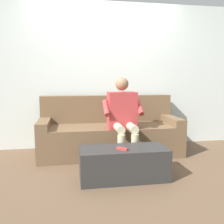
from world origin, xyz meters
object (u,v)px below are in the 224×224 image
at_px(couch, 110,133).
at_px(remote_red, 122,149).
at_px(person_solo_seated, 123,114).
at_px(coffee_table, 123,163).

xyz_separation_m(couch, remote_red, (0.03, 1.11, 0.07)).
height_order(couch, remote_red, couch).
relative_size(couch, remote_red, 15.76).
bearing_deg(person_solo_seated, coffee_table, 78.85).
xyz_separation_m(coffee_table, remote_red, (0.03, 0.07, 0.20)).
bearing_deg(coffee_table, remote_red, 65.03).
relative_size(person_solo_seated, remote_red, 8.72).
bearing_deg(coffee_table, couch, -90.00).
height_order(couch, person_solo_seated, person_solo_seated).
xyz_separation_m(couch, person_solo_seated, (-0.13, 0.40, 0.36)).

